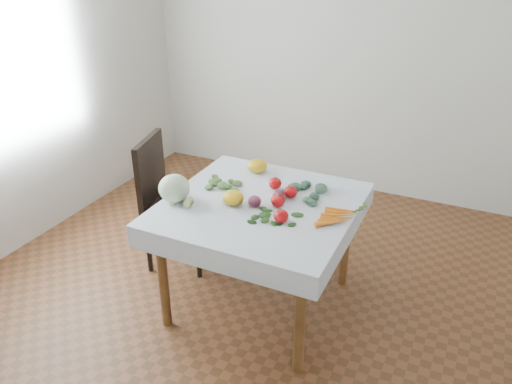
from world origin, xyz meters
TOP-DOWN VIEW (x-y plane):
  - ground at (0.00, 0.00)m, footprint 4.00×4.00m
  - back_wall at (0.00, 2.00)m, footprint 4.00×0.04m
  - left_wall at (-2.00, 0.00)m, footprint 0.04×4.00m
  - table at (0.00, 0.00)m, footprint 1.00×1.00m
  - tablecloth at (0.00, 0.00)m, footprint 1.12×1.12m
  - chair at (-0.83, 0.19)m, footprint 0.53×0.53m
  - cabbage at (-0.48, -0.19)m, footprint 0.22×0.22m
  - tomato_a at (0.00, 0.22)m, footprint 0.11×0.11m
  - tomato_b at (0.14, 0.15)m, footprint 0.10×0.10m
  - tomato_c at (0.11, 0.01)m, footprint 0.10×0.10m
  - tomato_d at (0.20, -0.16)m, footprint 0.11×0.11m
  - heirloom_back at (-0.21, 0.40)m, footprint 0.17×0.17m
  - heirloom_front at (-0.14, -0.08)m, footprint 0.14×0.14m
  - onion_a at (0.09, 0.08)m, footprint 0.10×0.10m
  - onion_b at (-0.01, -0.05)m, footprint 0.10×0.10m
  - tomatillo_cluster at (-0.40, -0.23)m, footprint 0.09×0.11m
  - carrot_bunch at (0.48, 0.02)m, footprint 0.21×0.29m
  - kale_bunch at (0.19, 0.21)m, footprint 0.26×0.25m
  - basil_bunch at (0.16, -0.15)m, footprint 0.27×0.19m
  - dill_bunch at (-0.31, 0.12)m, footprint 0.21×0.21m

SIDE VIEW (x-z plane):
  - ground at x=0.00m, z-range 0.00..0.00m
  - chair at x=-0.83m, z-range 0.07..1.03m
  - table at x=0.00m, z-range 0.28..1.03m
  - tablecloth at x=0.00m, z-range 0.75..0.76m
  - basil_bunch at x=0.16m, z-range 0.76..0.77m
  - dill_bunch at x=-0.31m, z-range 0.76..0.78m
  - carrot_bunch at x=0.48m, z-range 0.76..0.79m
  - kale_bunch at x=0.19m, z-range 0.76..0.80m
  - tomatillo_cluster at x=-0.40m, z-range 0.76..0.80m
  - onion_b at x=-0.01m, z-range 0.76..0.82m
  - onion_a at x=0.09m, z-range 0.76..0.82m
  - tomato_a at x=0.00m, z-range 0.76..0.83m
  - tomato_b at x=0.14m, z-range 0.76..0.83m
  - tomato_c at x=0.11m, z-range 0.76..0.83m
  - tomato_d at x=0.20m, z-range 0.76..0.83m
  - heirloom_front at x=-0.14m, z-range 0.76..0.84m
  - heirloom_back at x=-0.21m, z-range 0.76..0.85m
  - cabbage at x=-0.48m, z-range 0.76..0.93m
  - back_wall at x=0.00m, z-range 0.00..2.70m
  - left_wall at x=-2.00m, z-range 0.00..2.70m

